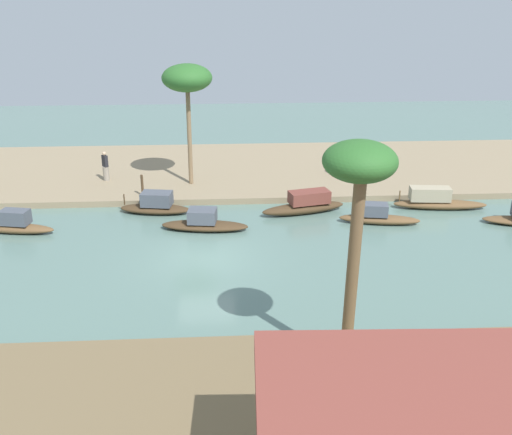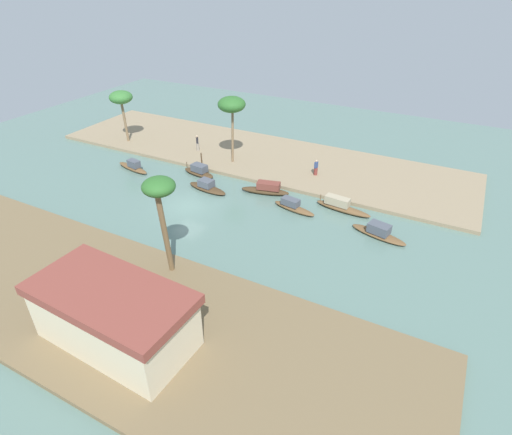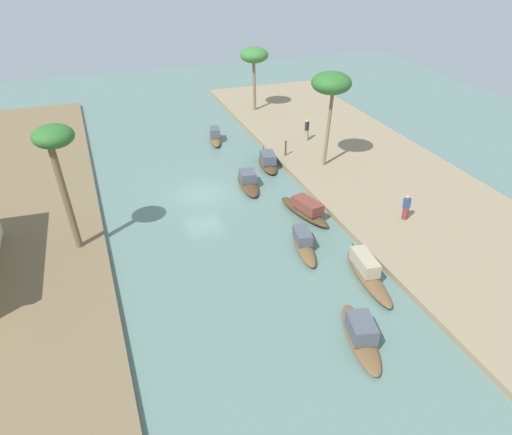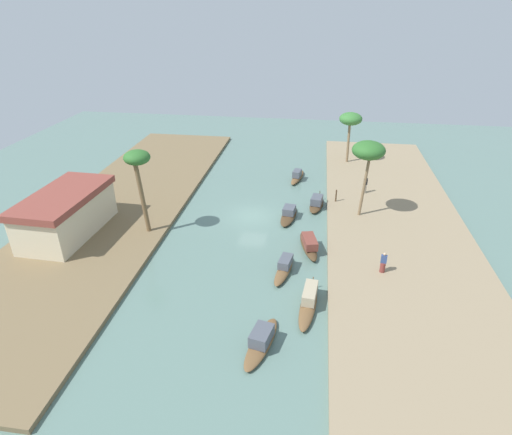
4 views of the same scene
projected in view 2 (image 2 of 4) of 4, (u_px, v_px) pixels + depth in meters
river_water at (188, 206)px, 36.30m from camera, size 71.12×71.12×0.00m
riverbank_left at (254, 155)px, 45.71m from camera, size 45.99×11.73×0.34m
riverbank_right at (73, 289)px, 26.71m from camera, size 45.99×11.73×0.34m
sampan_near_left_bank at (379, 232)px, 31.98m from camera, size 4.61×2.08×1.11m
sampan_midstream at (293, 206)px, 35.46m from camera, size 4.08×1.58×1.03m
sampan_with_red_awning at (341, 206)px, 35.40m from camera, size 4.99×1.47×1.18m
sampan_foreground at (133, 167)px, 42.43m from camera, size 4.44×1.70×1.15m
sampan_open_hull at (266, 189)px, 37.99m from camera, size 4.59×2.02×1.18m
sampan_upstream_small at (199, 171)px, 41.45m from camera, size 3.83×1.73×1.13m
sampan_with_tall_canopy at (207, 187)px, 38.63m from camera, size 4.35×1.72×1.05m
person_on_near_bank at (197, 144)px, 45.94m from camera, size 0.49×0.49×1.74m
person_by_mooring at (316, 169)px, 40.58m from camera, size 0.42×0.44×1.57m
mooring_post at (201, 158)px, 42.88m from camera, size 0.14×0.14×1.19m
palm_tree_left_near at (232, 105)px, 40.72m from camera, size 2.77×2.77×6.79m
palm_tree_left_far at (121, 98)px, 46.26m from camera, size 2.59×2.59×5.83m
palm_tree_right_tall at (160, 194)px, 24.96m from camera, size 2.06×2.06×6.98m
riverside_building at (114, 315)px, 21.99m from camera, size 9.05×4.80×3.55m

